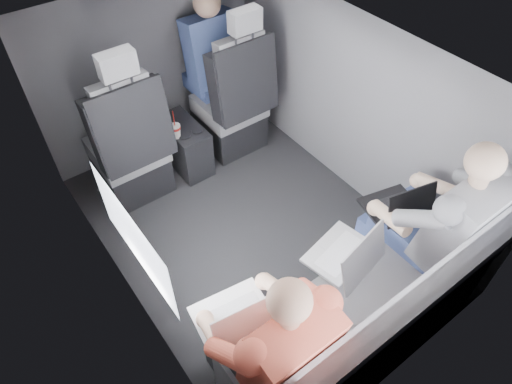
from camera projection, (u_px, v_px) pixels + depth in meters
floor at (251, 231)px, 3.28m from camera, size 2.60×2.60×0.00m
ceiling at (248, 63)px, 2.30m from camera, size 2.60×2.60×0.00m
panel_left at (113, 231)px, 2.42m from camera, size 0.02×2.60×1.35m
panel_right at (354, 109)px, 3.16m from camera, size 0.02×2.60×1.35m
panel_front at (150, 70)px, 3.51m from camera, size 1.80×0.02×1.35m
panel_back at (418, 317)px, 2.07m from camera, size 1.80×0.02×1.35m
side_window at (133, 239)px, 2.10m from camera, size 0.02×0.75×0.42m
seatbelt at (245, 72)px, 3.25m from camera, size 0.35×0.11×0.59m
front_seat_left at (130, 152)px, 3.27m from camera, size 0.52×0.58×1.26m
front_seat_right at (234, 107)px, 3.64m from camera, size 0.52×0.58×1.26m
center_console at (185, 146)px, 3.62m from camera, size 0.24×0.48×0.41m
rear_bench at (366, 318)px, 2.47m from camera, size 1.60×0.57×0.92m
soda_cup at (176, 131)px, 3.34m from camera, size 0.08×0.08×0.23m
laptop_white at (239, 318)px, 2.11m from camera, size 0.39×0.38×0.27m
laptop_silver at (347, 255)px, 2.36m from camera, size 0.40×0.38×0.26m
laptop_black at (397, 205)px, 2.61m from camera, size 0.35×0.34×0.22m
passenger_rear_left at (269, 342)px, 2.05m from camera, size 0.49×0.61×1.20m
passenger_rear_right at (434, 221)px, 2.51m from camera, size 0.52×0.64×1.26m
passenger_front_right at (211, 54)px, 3.52m from camera, size 0.40×0.40×0.82m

